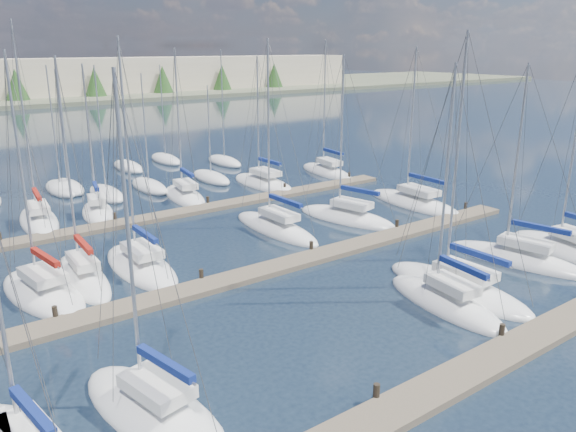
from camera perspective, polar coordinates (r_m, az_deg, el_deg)
ground at (r=73.18m, az=-21.91°, el=5.47°), size 400.00×400.00×0.00m
dock_near at (r=24.73m, az=17.26°, el=-15.23°), size 44.00×1.93×1.10m
dock_mid at (r=33.77m, az=-2.03°, el=-5.45°), size 44.00×1.93×1.10m
dock_far at (r=45.40m, az=-12.03°, el=0.10°), size 44.00×1.93×1.10m
sailboat_j at (r=35.33m, az=-14.71°, el=-4.94°), size 3.11×8.60×14.29m
sailboat_h at (r=33.43m, az=-23.65°, el=-7.15°), size 4.23×8.47×13.60m
sailboat_g at (r=41.07m, az=26.60°, el=-3.13°), size 4.30×8.92×14.21m
sailboat_p at (r=50.75m, az=-10.44°, el=2.01°), size 3.85×8.32×13.61m
sailboat_f at (r=38.09m, az=22.26°, el=-4.07°), size 4.24×9.29×12.82m
sailboat_n at (r=46.96m, az=-23.98°, el=-0.40°), size 3.58×8.95×15.56m
sailboat_m at (r=49.01m, az=12.67°, el=1.33°), size 3.55×10.16×13.71m
sailboat_d at (r=30.65m, az=15.68°, el=-8.47°), size 3.37×8.13×13.01m
sailboat_i at (r=34.65m, az=-20.11°, el=-5.86°), size 2.65×8.16×13.28m
sailboat_o at (r=47.54m, az=-18.77°, el=0.38°), size 3.77×6.87×12.48m
sailboat_k at (r=41.17m, az=-1.27°, el=-1.21°), size 2.67×9.49×14.24m
sailboat_c at (r=22.39m, az=-13.55°, el=-18.56°), size 4.43×8.25×13.11m
sailboat_e at (r=32.55m, az=16.79°, el=-7.04°), size 3.14×9.29×14.51m
sailboat_r at (r=59.78m, az=3.98°, el=4.51°), size 3.64×9.06×14.34m
sailboat_q at (r=54.71m, az=-2.53°, el=3.34°), size 3.17×8.97×12.87m
sailboat_l at (r=43.95m, az=6.02°, el=-0.14°), size 4.82×9.15×13.17m
distant_boats at (r=56.66m, az=-21.88°, el=2.73°), size 36.93×20.75×13.30m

